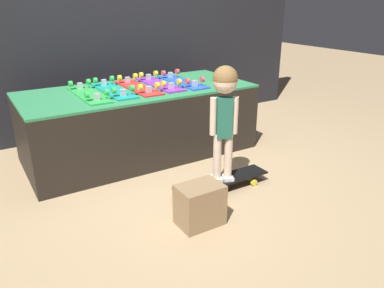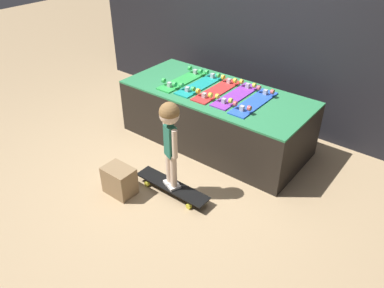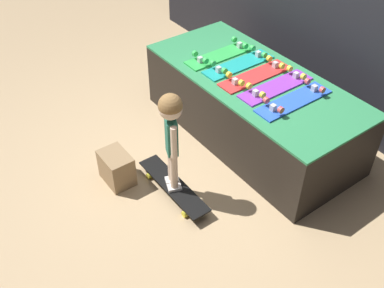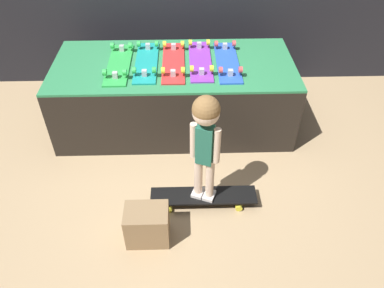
{
  "view_description": "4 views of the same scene",
  "coord_description": "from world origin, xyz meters",
  "px_view_note": "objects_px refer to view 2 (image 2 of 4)",
  "views": [
    {
      "loc": [
        -1.35,
        -2.46,
        1.4
      ],
      "look_at": [
        0.13,
        -0.09,
        0.3
      ],
      "focal_mm": 35.0,
      "sensor_mm": 36.0,
      "label": 1
    },
    {
      "loc": [
        2.07,
        -2.45,
        2.36
      ],
      "look_at": [
        0.19,
        -0.05,
        0.37
      ],
      "focal_mm": 35.0,
      "sensor_mm": 36.0,
      "label": 2
    },
    {
      "loc": [
        2.38,
        -1.77,
        2.7
      ],
      "look_at": [
        0.16,
        -0.16,
        0.38
      ],
      "focal_mm": 42.0,
      "sensor_mm": 36.0,
      "label": 3
    },
    {
      "loc": [
        0.08,
        -2.24,
        2.21
      ],
      "look_at": [
        0.14,
        -0.04,
        0.3
      ],
      "focal_mm": 35.0,
      "sensor_mm": 36.0,
      "label": 4
    }
  ],
  "objects_px": {
    "skateboard_blue_on_rack": "(254,102)",
    "child": "(170,130)",
    "storage_box": "(120,181)",
    "skateboard_teal_on_rack": "(200,84)",
    "skateboard_green_on_rack": "(183,80)",
    "skateboard_on_floor": "(172,187)",
    "skateboard_purple_on_rack": "(236,95)",
    "skateboard_red_on_rack": "(217,90)"
  },
  "relations": [
    {
      "from": "skateboard_blue_on_rack",
      "to": "child",
      "type": "relative_size",
      "value": 0.81
    },
    {
      "from": "skateboard_blue_on_rack",
      "to": "storage_box",
      "type": "distance_m",
      "value": 1.55
    },
    {
      "from": "skateboard_teal_on_rack",
      "to": "skateboard_green_on_rack",
      "type": "bearing_deg",
      "value": -173.56
    },
    {
      "from": "storage_box",
      "to": "skateboard_blue_on_rack",
      "type": "bearing_deg",
      "value": 63.95
    },
    {
      "from": "skateboard_green_on_rack",
      "to": "skateboard_on_floor",
      "type": "relative_size",
      "value": 0.89
    },
    {
      "from": "skateboard_purple_on_rack",
      "to": "child",
      "type": "height_order",
      "value": "child"
    },
    {
      "from": "skateboard_teal_on_rack",
      "to": "skateboard_red_on_rack",
      "type": "relative_size",
      "value": 1.0
    },
    {
      "from": "skateboard_teal_on_rack",
      "to": "child",
      "type": "relative_size",
      "value": 0.81
    },
    {
      "from": "skateboard_blue_on_rack",
      "to": "skateboard_on_floor",
      "type": "xyz_separation_m",
      "value": [
        -0.25,
        -1.02,
        -0.57
      ]
    },
    {
      "from": "skateboard_red_on_rack",
      "to": "skateboard_purple_on_rack",
      "type": "distance_m",
      "value": 0.23
    },
    {
      "from": "skateboard_green_on_rack",
      "to": "child",
      "type": "bearing_deg",
      "value": -56.02
    },
    {
      "from": "skateboard_green_on_rack",
      "to": "child",
      "type": "height_order",
      "value": "child"
    },
    {
      "from": "skateboard_teal_on_rack",
      "to": "skateboard_purple_on_rack",
      "type": "relative_size",
      "value": 1.0
    },
    {
      "from": "skateboard_green_on_rack",
      "to": "storage_box",
      "type": "bearing_deg",
      "value": -77.84
    },
    {
      "from": "skateboard_on_floor",
      "to": "storage_box",
      "type": "height_order",
      "value": "storage_box"
    },
    {
      "from": "skateboard_red_on_rack",
      "to": "skateboard_purple_on_rack",
      "type": "xyz_separation_m",
      "value": [
        0.23,
        0.02,
        0.0
      ]
    },
    {
      "from": "skateboard_purple_on_rack",
      "to": "storage_box",
      "type": "relative_size",
      "value": 2.42
    },
    {
      "from": "skateboard_red_on_rack",
      "to": "skateboard_purple_on_rack",
      "type": "relative_size",
      "value": 1.0
    },
    {
      "from": "skateboard_on_floor",
      "to": "skateboard_purple_on_rack",
      "type": "bearing_deg",
      "value": 89.19
    },
    {
      "from": "skateboard_red_on_rack",
      "to": "skateboard_blue_on_rack",
      "type": "bearing_deg",
      "value": -0.77
    },
    {
      "from": "skateboard_red_on_rack",
      "to": "skateboard_blue_on_rack",
      "type": "distance_m",
      "value": 0.46
    },
    {
      "from": "child",
      "to": "skateboard_on_floor",
      "type": "bearing_deg",
      "value": 125.47
    },
    {
      "from": "child",
      "to": "storage_box",
      "type": "relative_size",
      "value": 2.99
    },
    {
      "from": "skateboard_purple_on_rack",
      "to": "storage_box",
      "type": "distance_m",
      "value": 1.49
    },
    {
      "from": "skateboard_purple_on_rack",
      "to": "skateboard_blue_on_rack",
      "type": "bearing_deg",
      "value": -6.62
    },
    {
      "from": "skateboard_red_on_rack",
      "to": "skateboard_purple_on_rack",
      "type": "height_order",
      "value": "same"
    },
    {
      "from": "skateboard_blue_on_rack",
      "to": "skateboard_teal_on_rack",
      "type": "bearing_deg",
      "value": 178.82
    },
    {
      "from": "skateboard_purple_on_rack",
      "to": "storage_box",
      "type": "bearing_deg",
      "value": -107.06
    },
    {
      "from": "skateboard_teal_on_rack",
      "to": "storage_box",
      "type": "bearing_deg",
      "value": -87.85
    },
    {
      "from": "skateboard_purple_on_rack",
      "to": "skateboard_on_floor",
      "type": "xyz_separation_m",
      "value": [
        -0.01,
        -1.05,
        -0.57
      ]
    },
    {
      "from": "skateboard_on_floor",
      "to": "child",
      "type": "distance_m",
      "value": 0.63
    },
    {
      "from": "skateboard_purple_on_rack",
      "to": "skateboard_blue_on_rack",
      "type": "xyz_separation_m",
      "value": [
        0.23,
        -0.03,
        0.0
      ]
    },
    {
      "from": "skateboard_green_on_rack",
      "to": "skateboard_blue_on_rack",
      "type": "distance_m",
      "value": 0.92
    },
    {
      "from": "skateboard_purple_on_rack",
      "to": "skateboard_teal_on_rack",
      "type": "bearing_deg",
      "value": -178.45
    },
    {
      "from": "skateboard_on_floor",
      "to": "skateboard_blue_on_rack",
      "type": "bearing_deg",
      "value": 76.43
    },
    {
      "from": "skateboard_blue_on_rack",
      "to": "storage_box",
      "type": "bearing_deg",
      "value": -116.05
    },
    {
      "from": "skateboard_blue_on_rack",
      "to": "skateboard_on_floor",
      "type": "bearing_deg",
      "value": -103.57
    },
    {
      "from": "skateboard_green_on_rack",
      "to": "skateboard_red_on_rack",
      "type": "distance_m",
      "value": 0.46
    },
    {
      "from": "skateboard_teal_on_rack",
      "to": "storage_box",
      "type": "xyz_separation_m",
      "value": [
        0.05,
        -1.33,
        -0.51
      ]
    },
    {
      "from": "skateboard_teal_on_rack",
      "to": "skateboard_on_floor",
      "type": "distance_m",
      "value": 1.26
    },
    {
      "from": "skateboard_purple_on_rack",
      "to": "child",
      "type": "xyz_separation_m",
      "value": [
        -0.01,
        -1.05,
        0.06
      ]
    },
    {
      "from": "skateboard_green_on_rack",
      "to": "skateboard_purple_on_rack",
      "type": "height_order",
      "value": "same"
    }
  ]
}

